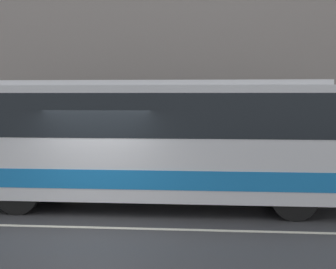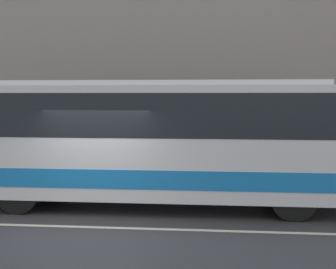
{
  "view_description": "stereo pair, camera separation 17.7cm",
  "coord_description": "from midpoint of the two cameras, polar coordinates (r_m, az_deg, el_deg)",
  "views": [
    {
      "loc": [
        2.55,
        -9.68,
        2.85
      ],
      "look_at": [
        1.55,
        2.07,
        1.85
      ],
      "focal_mm": 50.0,
      "sensor_mm": 36.0,
      "label": 1
    },
    {
      "loc": [
        2.73,
        -9.66,
        2.85
      ],
      "look_at": [
        1.55,
        2.07,
        1.85
      ],
      "focal_mm": 50.0,
      "sensor_mm": 36.0,
      "label": 2
    }
  ],
  "objects": [
    {
      "name": "ground_plane",
      "position": [
        10.42,
        -10.19,
        -11.09
      ],
      "size": [
        60.0,
        60.0,
        0.0
      ],
      "primitive_type": "plane",
      "color": "#38383A"
    },
    {
      "name": "sidewalk",
      "position": [
        15.59,
        -4.98,
        -5.42
      ],
      "size": [
        60.0,
        2.88,
        0.15
      ],
      "color": "#A09E99",
      "rests_on": "ground_plane"
    },
    {
      "name": "building_facade",
      "position": [
        17.22,
        -4.19,
        15.76
      ],
      "size": [
        60.0,
        0.35,
        12.64
      ],
      "color": "gray",
      "rests_on": "ground_plane"
    },
    {
      "name": "lane_stripe",
      "position": [
        10.42,
        -10.19,
        -11.07
      ],
      "size": [
        54.0,
        0.14,
        0.01
      ],
      "color": "beige",
      "rests_on": "ground_plane"
    },
    {
      "name": "transit_bus",
      "position": [
        11.92,
        -3.6,
        -0.22
      ],
      "size": [
        10.51,
        2.51,
        3.2
      ],
      "color": "silver",
      "rests_on": "ground_plane"
    }
  ]
}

